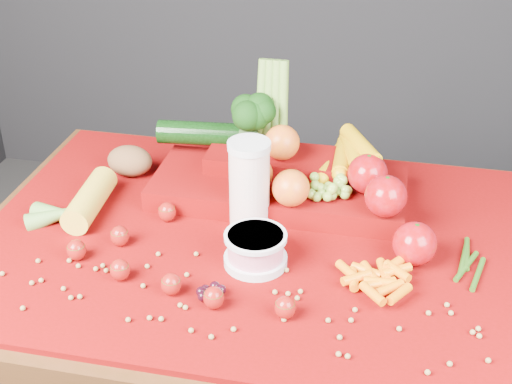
% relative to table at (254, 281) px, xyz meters
% --- Properties ---
extents(table, '(1.10, 0.80, 0.75)m').
position_rel_table_xyz_m(table, '(0.00, 0.00, 0.00)').
color(table, '#34210B').
rests_on(table, ground).
extents(red_cloth, '(1.05, 0.75, 0.01)m').
position_rel_table_xyz_m(red_cloth, '(0.00, 0.00, 0.10)').
color(red_cloth, '#690306').
rests_on(red_cloth, table).
extents(milk_glass, '(0.08, 0.08, 0.18)m').
position_rel_table_xyz_m(milk_glass, '(-0.02, 0.05, 0.20)').
color(milk_glass, beige).
rests_on(milk_glass, red_cloth).
extents(yogurt_bowl, '(0.12, 0.12, 0.06)m').
position_rel_table_xyz_m(yogurt_bowl, '(0.02, -0.08, 0.14)').
color(yogurt_bowl, silver).
rests_on(yogurt_bowl, red_cloth).
extents(strawberry_scatter, '(0.44, 0.28, 0.04)m').
position_rel_table_xyz_m(strawberry_scatter, '(-0.13, -0.15, 0.13)').
color(strawberry_scatter, '#931807').
rests_on(strawberry_scatter, red_cloth).
extents(dark_grape_cluster, '(0.06, 0.05, 0.03)m').
position_rel_table_xyz_m(dark_grape_cluster, '(-0.02, -0.20, 0.12)').
color(dark_grape_cluster, black).
rests_on(dark_grape_cluster, red_cloth).
extents(soybean_scatter, '(0.84, 0.24, 0.01)m').
position_rel_table_xyz_m(soybean_scatter, '(0.00, -0.20, 0.11)').
color(soybean_scatter, olive).
rests_on(soybean_scatter, red_cloth).
extents(corn_ear, '(0.19, 0.24, 0.06)m').
position_rel_table_xyz_m(corn_ear, '(-0.37, -0.01, 0.13)').
color(corn_ear, yellow).
rests_on(corn_ear, red_cloth).
extents(potato, '(0.10, 0.07, 0.07)m').
position_rel_table_xyz_m(potato, '(-0.32, 0.18, 0.14)').
color(potato, brown).
rests_on(potato, red_cloth).
extents(baby_carrot_pile, '(0.18, 0.17, 0.03)m').
position_rel_table_xyz_m(baby_carrot_pile, '(0.23, -0.11, 0.12)').
color(baby_carrot_pile, orange).
rests_on(baby_carrot_pile, red_cloth).
extents(green_bean_pile, '(0.14, 0.12, 0.01)m').
position_rel_table_xyz_m(green_bean_pile, '(0.40, -0.01, 0.11)').
color(green_bean_pile, '#265112').
rests_on(green_bean_pile, red_cloth).
extents(produce_mound, '(0.61, 0.36, 0.27)m').
position_rel_table_xyz_m(produce_mound, '(0.04, 0.15, 0.17)').
color(produce_mound, '#690306').
rests_on(produce_mound, red_cloth).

